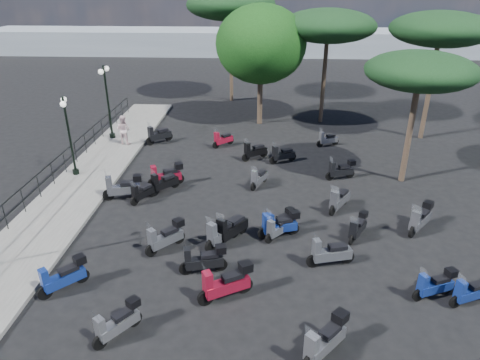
{
  "coord_description": "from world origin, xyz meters",
  "views": [
    {
      "loc": [
        2.13,
        -14.57,
        9.09
      ],
      "look_at": [
        1.23,
        2.17,
        1.2
      ],
      "focal_mm": 32.0,
      "sensor_mm": 36.0,
      "label": 1
    }
  ],
  "objects_px": {
    "scooter_8": "(222,233)",
    "scooter_30": "(472,291)",
    "scooter_20": "(279,222)",
    "pine_2": "(231,5)",
    "scooter_1": "(63,277)",
    "scooter_4": "(142,193)",
    "scooter_17": "(254,151)",
    "scooter_26": "(420,219)",
    "scooter_3": "(123,188)",
    "scooter_10": "(164,183)",
    "lamp_post_2": "(107,98)",
    "scooter_11": "(223,140)",
    "pedestrian_far": "(123,130)",
    "scooter_18": "(325,341)",
    "scooter_15": "(231,229)",
    "scooter_5": "(159,135)",
    "scooter_21": "(278,229)",
    "pine_0": "(328,26)",
    "scooter_7": "(204,260)",
    "scooter_9": "(166,176)",
    "scooter_14": "(279,225)",
    "pine_3": "(420,71)",
    "scooter_23": "(327,140)",
    "scooter_2": "(165,237)",
    "scooter_29": "(341,170)",
    "scooter_19": "(330,254)",
    "scooter_25": "(435,285)",
    "scooter_6": "(118,323)",
    "broadleaf_tree": "(261,44)",
    "pine_1": "(441,29)",
    "scooter_27": "(358,228)",
    "lamp_post_1": "(69,131)",
    "scooter_13": "(226,284)",
    "scooter_28": "(339,200)",
    "scooter_16": "(259,178)"
  },
  "relations": [
    {
      "from": "scooter_7",
      "to": "scooter_8",
      "type": "xyz_separation_m",
      "value": [
        0.46,
        1.71,
        0.01
      ]
    },
    {
      "from": "pine_0",
      "to": "scooter_8",
      "type": "bearing_deg",
      "value": -109.28
    },
    {
      "from": "scooter_14",
      "to": "pine_3",
      "type": "relative_size",
      "value": 0.26
    },
    {
      "from": "pedestrian_far",
      "to": "scooter_17",
      "type": "distance_m",
      "value": 8.01
    },
    {
      "from": "broadleaf_tree",
      "to": "pine_1",
      "type": "height_order",
      "value": "broadleaf_tree"
    },
    {
      "from": "scooter_6",
      "to": "scooter_16",
      "type": "distance_m",
      "value": 10.52
    },
    {
      "from": "scooter_6",
      "to": "scooter_17",
      "type": "relative_size",
      "value": 0.93
    },
    {
      "from": "scooter_28",
      "to": "pine_2",
      "type": "xyz_separation_m",
      "value": [
        -5.95,
        18.29,
        6.85
      ]
    },
    {
      "from": "lamp_post_2",
      "to": "scooter_18",
      "type": "xyz_separation_m",
      "value": [
        11.05,
        -16.37,
        -2.13
      ]
    },
    {
      "from": "scooter_3",
      "to": "scooter_17",
      "type": "xyz_separation_m",
      "value": [
        5.82,
        5.01,
        -0.08
      ]
    },
    {
      "from": "scooter_2",
      "to": "scooter_29",
      "type": "distance_m",
      "value": 9.91
    },
    {
      "from": "scooter_23",
      "to": "pine_0",
      "type": "relative_size",
      "value": 0.19
    },
    {
      "from": "scooter_11",
      "to": "scooter_29",
      "type": "distance_m",
      "value": 7.61
    },
    {
      "from": "scooter_5",
      "to": "pine_2",
      "type": "xyz_separation_m",
      "value": [
        3.7,
        10.41,
        6.83
      ]
    },
    {
      "from": "scooter_20",
      "to": "pine_2",
      "type": "distance_m",
      "value": 21.58
    },
    {
      "from": "scooter_10",
      "to": "scooter_16",
      "type": "xyz_separation_m",
      "value": [
        4.43,
        0.84,
        -0.03
      ]
    },
    {
      "from": "scooter_25",
      "to": "scooter_18",
      "type": "bearing_deg",
      "value": 102.25
    },
    {
      "from": "scooter_21",
      "to": "pine_0",
      "type": "xyz_separation_m",
      "value": [
        3.39,
        15.15,
        5.97
      ]
    },
    {
      "from": "scooter_1",
      "to": "scooter_4",
      "type": "bearing_deg",
      "value": -54.63
    },
    {
      "from": "scooter_7",
      "to": "scooter_9",
      "type": "height_order",
      "value": "scooter_9"
    },
    {
      "from": "pedestrian_far",
      "to": "scooter_18",
      "type": "relative_size",
      "value": 1.21
    },
    {
      "from": "scooter_4",
      "to": "scooter_20",
      "type": "distance_m",
      "value": 6.46
    },
    {
      "from": "scooter_5",
      "to": "scooter_10",
      "type": "distance_m",
      "value": 6.79
    },
    {
      "from": "scooter_13",
      "to": "scooter_30",
      "type": "relative_size",
      "value": 1.17
    },
    {
      "from": "scooter_8",
      "to": "scooter_30",
      "type": "height_order",
      "value": "scooter_8"
    },
    {
      "from": "scooter_20",
      "to": "scooter_23",
      "type": "relative_size",
      "value": 0.89
    },
    {
      "from": "scooter_19",
      "to": "scooter_29",
      "type": "height_order",
      "value": "scooter_19"
    },
    {
      "from": "scooter_20",
      "to": "scooter_27",
      "type": "distance_m",
      "value": 3.0
    },
    {
      "from": "scooter_18",
      "to": "scooter_5",
      "type": "bearing_deg",
      "value": -20.47
    },
    {
      "from": "pine_2",
      "to": "pine_3",
      "type": "relative_size",
      "value": 1.36
    },
    {
      "from": "scooter_28",
      "to": "scooter_17",
      "type": "bearing_deg",
      "value": -22.16
    },
    {
      "from": "lamp_post_2",
      "to": "scooter_17",
      "type": "relative_size",
      "value": 3.09
    },
    {
      "from": "scooter_14",
      "to": "scooter_20",
      "type": "distance_m",
      "value": 0.38
    },
    {
      "from": "scooter_6",
      "to": "pine_3",
      "type": "distance_m",
      "value": 16.13
    },
    {
      "from": "scooter_15",
      "to": "scooter_5",
      "type": "bearing_deg",
      "value": -27.92
    },
    {
      "from": "lamp_post_1",
      "to": "scooter_27",
      "type": "bearing_deg",
      "value": -42.54
    },
    {
      "from": "scooter_17",
      "to": "scooter_26",
      "type": "bearing_deg",
      "value": -172.6
    },
    {
      "from": "scooter_7",
      "to": "scooter_9",
      "type": "relative_size",
      "value": 0.98
    },
    {
      "from": "scooter_7",
      "to": "scooter_19",
      "type": "bearing_deg",
      "value": -95.82
    },
    {
      "from": "scooter_25",
      "to": "pine_2",
      "type": "relative_size",
      "value": 0.17
    },
    {
      "from": "scooter_9",
      "to": "scooter_26",
      "type": "height_order",
      "value": "scooter_9"
    },
    {
      "from": "scooter_3",
      "to": "scooter_10",
      "type": "relative_size",
      "value": 1.34
    },
    {
      "from": "scooter_4",
      "to": "scooter_10",
      "type": "relative_size",
      "value": 0.99
    },
    {
      "from": "scooter_5",
      "to": "scooter_16",
      "type": "xyz_separation_m",
      "value": [
        6.17,
        -5.72,
        -0.07
      ]
    },
    {
      "from": "scooter_1",
      "to": "scooter_4",
      "type": "distance_m",
      "value": 6.23
    },
    {
      "from": "lamp_post_1",
      "to": "scooter_27",
      "type": "xyz_separation_m",
      "value": [
        13.12,
        -4.99,
        -1.96
      ]
    },
    {
      "from": "scooter_11",
      "to": "scooter_30",
      "type": "distance_m",
      "value": 15.93
    },
    {
      "from": "scooter_5",
      "to": "pine_1",
      "type": "bearing_deg",
      "value": -126.59
    },
    {
      "from": "scooter_7",
      "to": "scooter_20",
      "type": "xyz_separation_m",
      "value": [
        2.64,
        2.77,
        -0.05
      ]
    },
    {
      "from": "lamp_post_2",
      "to": "scooter_11",
      "type": "distance_m",
      "value": 7.36
    }
  ]
}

